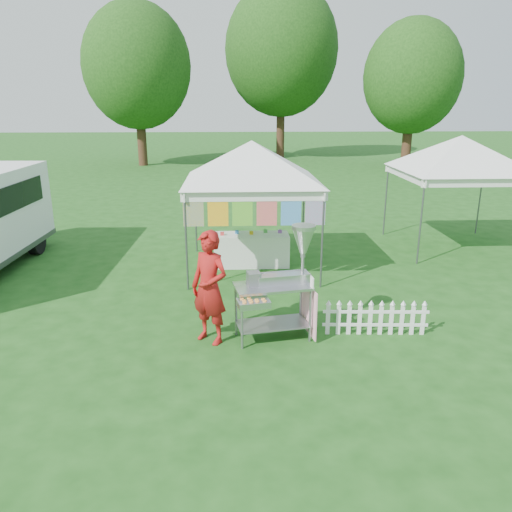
{
  "coord_description": "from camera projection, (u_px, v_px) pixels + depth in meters",
  "views": [
    {
      "loc": [
        -0.46,
        -7.92,
        3.83
      ],
      "look_at": [
        -0.03,
        0.87,
        1.1
      ],
      "focal_mm": 35.0,
      "sensor_mm": 36.0,
      "label": 1
    }
  ],
  "objects": [
    {
      "name": "display_table",
      "position": [
        251.0,
        250.0,
        12.12
      ],
      "size": [
        1.8,
        0.7,
        0.78
      ],
      "primitive_type": "cube",
      "color": "white",
      "rests_on": "ground"
    },
    {
      "name": "donut_cart",
      "position": [
        285.0,
        274.0,
        8.15
      ],
      "size": [
        1.4,
        1.15,
        1.92
      ],
      "rotation": [
        0.0,
        0.0,
        0.18
      ],
      "color": "gray",
      "rests_on": "ground"
    },
    {
      "name": "picket_fence",
      "position": [
        375.0,
        319.0,
        8.49
      ],
      "size": [
        1.8,
        0.13,
        0.56
      ],
      "rotation": [
        0.0,
        0.0,
        -0.06
      ],
      "color": "white",
      "rests_on": "ground"
    },
    {
      "name": "tree_mid",
      "position": [
        282.0,
        50.0,
        33.45
      ],
      "size": [
        7.6,
        7.6,
        11.52
      ],
      "color": "#3A1F15",
      "rests_on": "ground"
    },
    {
      "name": "tree_right",
      "position": [
        412.0,
        77.0,
        28.63
      ],
      "size": [
        5.6,
        5.6,
        8.42
      ],
      "color": "#3A1F15",
      "rests_on": "ground"
    },
    {
      "name": "ground",
      "position": [
        260.0,
        331.0,
        8.71
      ],
      "size": [
        120.0,
        120.0,
        0.0
      ],
      "primitive_type": "plane",
      "color": "#194A15",
      "rests_on": "ground"
    },
    {
      "name": "tree_left",
      "position": [
        137.0,
        66.0,
        29.6
      ],
      "size": [
        6.4,
        6.4,
        9.53
      ],
      "color": "#3A1F15",
      "rests_on": "ground"
    },
    {
      "name": "canopy_main",
      "position": [
        252.0,
        141.0,
        11.16
      ],
      "size": [
        4.24,
        4.24,
        3.45
      ],
      "color": "#59595E",
      "rests_on": "ground"
    },
    {
      "name": "canopy_right",
      "position": [
        462.0,
        136.0,
        12.85
      ],
      "size": [
        4.24,
        4.24,
        3.45
      ],
      "color": "#59595E",
      "rests_on": "ground"
    },
    {
      "name": "vendor",
      "position": [
        210.0,
        288.0,
        8.08
      ],
      "size": [
        0.82,
        0.78,
        1.89
      ],
      "primitive_type": "imported",
      "rotation": [
        0.0,
        0.0,
        -0.65
      ],
      "color": "#A51514",
      "rests_on": "ground"
    }
  ]
}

